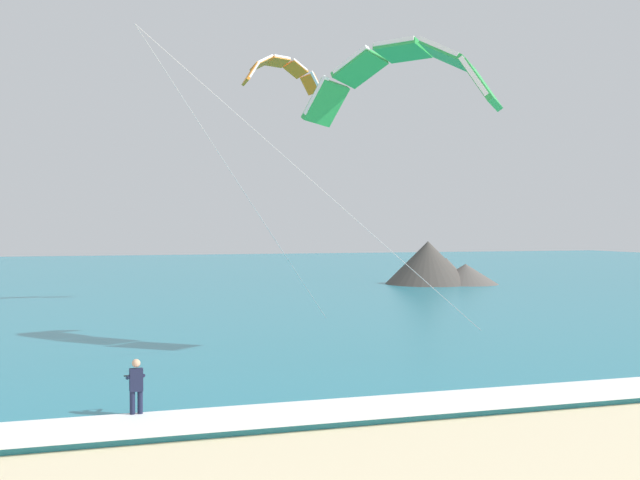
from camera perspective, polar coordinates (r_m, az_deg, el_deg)
sea at (r=78.85m, az=-14.10°, el=-2.74°), size 200.00×120.00×0.20m
surf_foam at (r=20.71m, az=-4.01°, el=-12.84°), size 200.00×2.43×0.04m
surfboard at (r=21.30m, az=-13.48°, el=-13.01°), size 0.52×1.42×0.09m
kitesurfer at (r=21.12m, az=-13.49°, el=-10.59°), size 0.55×0.54×1.69m
kite_primary at (r=32.27m, az=5.93°, el=12.27°), size 14.22×11.79×11.56m
kite_distant at (r=50.27m, az=-2.98°, el=12.48°), size 5.70×3.13×2.17m
headland_right at (r=68.06m, az=8.78°, el=-2.00°), size 10.10×8.58×3.93m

